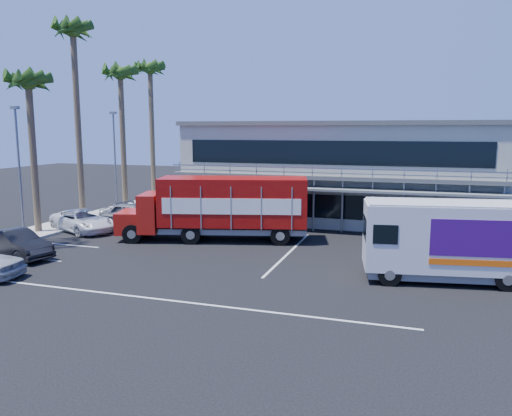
% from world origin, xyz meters
% --- Properties ---
extents(ground, '(120.00, 120.00, 0.00)m').
position_xyz_m(ground, '(0.00, 0.00, 0.00)').
color(ground, black).
rests_on(ground, ground).
extents(building, '(22.40, 12.00, 7.30)m').
position_xyz_m(building, '(3.00, 14.94, 3.66)').
color(building, '#A2A799').
rests_on(building, ground).
extents(curb_strip, '(3.00, 32.00, 0.16)m').
position_xyz_m(curb_strip, '(-15.00, 6.00, 0.08)').
color(curb_strip, '#A5A399').
rests_on(curb_strip, ground).
extents(palm_c, '(2.80, 2.80, 10.75)m').
position_xyz_m(palm_c, '(-14.90, 3.00, 9.21)').
color(palm_c, brown).
rests_on(palm_c, ground).
extents(palm_d, '(2.80, 2.80, 14.75)m').
position_xyz_m(palm_d, '(-15.20, 8.00, 12.80)').
color(palm_d, brown).
rests_on(palm_d, ground).
extents(palm_e, '(2.80, 2.80, 12.25)m').
position_xyz_m(palm_e, '(-14.70, 13.00, 10.57)').
color(palm_e, brown).
rests_on(palm_e, ground).
extents(palm_f, '(2.80, 2.80, 13.25)m').
position_xyz_m(palm_f, '(-15.10, 18.50, 11.47)').
color(palm_f, brown).
rests_on(palm_f, ground).
extents(light_pole_near, '(0.50, 0.25, 8.09)m').
position_xyz_m(light_pole_near, '(-14.20, 1.00, 4.50)').
color(light_pole_near, gray).
rests_on(light_pole_near, ground).
extents(light_pole_far, '(0.50, 0.25, 8.09)m').
position_xyz_m(light_pole_far, '(-14.20, 11.00, 4.50)').
color(light_pole_far, gray).
rests_on(light_pole_far, ground).
extents(red_truck, '(11.75, 5.46, 3.86)m').
position_xyz_m(red_truck, '(-2.77, 4.80, 2.12)').
color(red_truck, '#A6140D').
rests_on(red_truck, ground).
extents(white_van, '(7.64, 3.68, 3.58)m').
position_xyz_m(white_van, '(9.99, 0.18, 1.90)').
color(white_van, silver).
rests_on(white_van, ground).
extents(parked_car_b, '(4.79, 2.70, 1.49)m').
position_xyz_m(parked_car_b, '(-11.46, -2.50, 0.75)').
color(parked_car_b, black).
rests_on(parked_car_b, ground).
extents(parked_car_c, '(5.74, 4.35, 1.45)m').
position_xyz_m(parked_car_c, '(-12.50, 4.40, 0.72)').
color(parked_car_c, silver).
rests_on(parked_car_c, ground).
extents(parked_car_d, '(5.66, 3.53, 1.53)m').
position_xyz_m(parked_car_d, '(-9.50, 7.60, 0.76)').
color(parked_car_d, '#333844').
rests_on(parked_car_d, ground).
extents(parked_car_e, '(4.86, 2.23, 1.62)m').
position_xyz_m(parked_car_e, '(-10.44, 7.32, 0.81)').
color(parked_car_e, gray).
rests_on(parked_car_e, ground).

